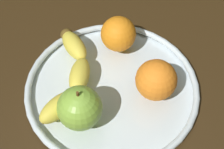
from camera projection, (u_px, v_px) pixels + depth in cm
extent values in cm
cube|color=#342310|center=(112.00, 96.00, 63.94)|extent=(140.26, 140.26, 4.00)
cylinder|color=silver|center=(112.00, 89.00, 62.11)|extent=(31.03, 31.03, 0.60)
torus|color=silver|center=(112.00, 86.00, 61.39)|extent=(32.32, 32.32, 1.20)
ellipsoid|color=yellow|center=(59.00, 107.00, 55.85)|extent=(8.65, 6.28, 3.61)
ellipsoid|color=yellow|center=(80.00, 75.00, 59.91)|extent=(8.53, 5.49, 3.61)
ellipsoid|color=yellow|center=(74.00, 46.00, 64.30)|extent=(7.73, 8.40, 3.61)
ellipsoid|color=brown|center=(67.00, 34.00, 66.16)|extent=(3.22, 3.14, 2.52)
sphere|color=#89BB3F|center=(80.00, 108.00, 53.46)|extent=(7.47, 7.47, 7.47)
cylinder|color=#593819|center=(78.00, 95.00, 50.33)|extent=(0.44, 0.44, 1.20)
sphere|color=orange|center=(156.00, 80.00, 57.01)|extent=(7.28, 7.28, 7.28)
sphere|color=orange|center=(118.00, 34.00, 63.92)|extent=(6.90, 6.90, 6.90)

